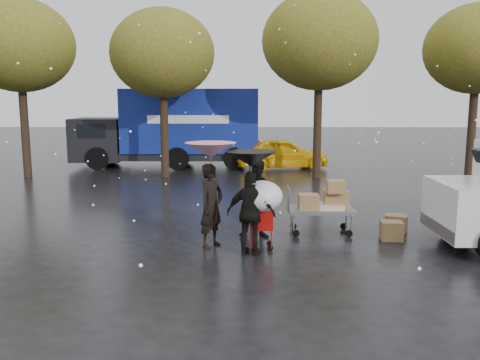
{
  "coord_description": "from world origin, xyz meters",
  "views": [
    {
      "loc": [
        -0.29,
        -9.92,
        3.11
      ],
      "look_at": [
        -0.42,
        1.0,
        1.34
      ],
      "focal_mm": 38.0,
      "sensor_mm": 36.0,
      "label": 1
    }
  ],
  "objects_px": {
    "blue_truck": "(173,128)",
    "shopping_cart": "(262,200)",
    "person_black": "(251,213)",
    "person_pink": "(211,206)",
    "vendor_cart": "(325,203)",
    "yellow_taxi": "(282,153)"
  },
  "relations": [
    {
      "from": "blue_truck",
      "to": "shopping_cart",
      "type": "bearing_deg",
      "value": -74.3
    },
    {
      "from": "person_black",
      "to": "person_pink",
      "type": "bearing_deg",
      "value": -19.13
    },
    {
      "from": "person_black",
      "to": "vendor_cart",
      "type": "distance_m",
      "value": 2.38
    },
    {
      "from": "person_pink",
      "to": "yellow_taxi",
      "type": "height_order",
      "value": "person_pink"
    },
    {
      "from": "person_pink",
      "to": "shopping_cart",
      "type": "height_order",
      "value": "person_pink"
    },
    {
      "from": "person_pink",
      "to": "yellow_taxi",
      "type": "xyz_separation_m",
      "value": [
        2.3,
        11.92,
        -0.19
      ]
    },
    {
      "from": "vendor_cart",
      "to": "yellow_taxi",
      "type": "bearing_deg",
      "value": 91.27
    },
    {
      "from": "yellow_taxi",
      "to": "person_black",
      "type": "bearing_deg",
      "value": 163.06
    },
    {
      "from": "person_pink",
      "to": "person_black",
      "type": "bearing_deg",
      "value": -89.6
    },
    {
      "from": "person_black",
      "to": "blue_truck",
      "type": "distance_m",
      "value": 13.69
    },
    {
      "from": "person_black",
      "to": "shopping_cart",
      "type": "distance_m",
      "value": 0.42
    },
    {
      "from": "shopping_cart",
      "to": "yellow_taxi",
      "type": "relative_size",
      "value": 0.36
    },
    {
      "from": "person_pink",
      "to": "shopping_cart",
      "type": "distance_m",
      "value": 1.1
    },
    {
      "from": "person_black",
      "to": "yellow_taxi",
      "type": "relative_size",
      "value": 0.42
    },
    {
      "from": "person_black",
      "to": "yellow_taxi",
      "type": "xyz_separation_m",
      "value": [
        1.48,
        12.49,
        -0.15
      ]
    },
    {
      "from": "shopping_cart",
      "to": "yellow_taxi",
      "type": "xyz_separation_m",
      "value": [
        1.25,
        12.22,
        -0.37
      ]
    },
    {
      "from": "person_black",
      "to": "blue_truck",
      "type": "relative_size",
      "value": 0.2
    },
    {
      "from": "shopping_cart",
      "to": "blue_truck",
      "type": "relative_size",
      "value": 0.18
    },
    {
      "from": "blue_truck",
      "to": "person_black",
      "type": "bearing_deg",
      "value": -75.52
    },
    {
      "from": "shopping_cart",
      "to": "yellow_taxi",
      "type": "distance_m",
      "value": 12.29
    },
    {
      "from": "person_pink",
      "to": "shopping_cart",
      "type": "xyz_separation_m",
      "value": [
        1.05,
        -0.29,
        0.18
      ]
    },
    {
      "from": "vendor_cart",
      "to": "person_black",
      "type": "bearing_deg",
      "value": -136.17
    }
  ]
}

